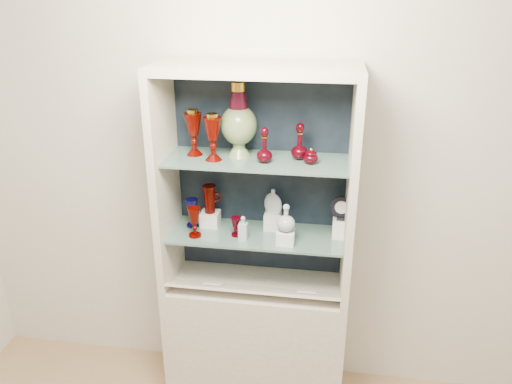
# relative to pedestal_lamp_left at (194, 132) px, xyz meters

# --- Properties ---
(wall_back) EXTENTS (3.50, 0.02, 2.80)m
(wall_back) POSITION_rel_pedestal_lamp_left_xyz_m (0.33, 0.17, -0.19)
(wall_back) COLOR beige
(wall_back) RESTS_ON ground
(cabinet_base) EXTENTS (1.00, 0.40, 0.75)m
(cabinet_base) POSITION_rel_pedestal_lamp_left_xyz_m (0.33, -0.05, -1.21)
(cabinet_base) COLOR #BCB29F
(cabinet_base) RESTS_ON ground
(cabinet_back_panel) EXTENTS (0.98, 0.02, 1.15)m
(cabinet_back_panel) POSITION_rel_pedestal_lamp_left_xyz_m (0.33, 0.14, -0.26)
(cabinet_back_panel) COLOR black
(cabinet_back_panel) RESTS_ON cabinet_base
(cabinet_side_left) EXTENTS (0.04, 0.40, 1.15)m
(cabinet_side_left) POSITION_rel_pedestal_lamp_left_xyz_m (-0.15, -0.05, -0.26)
(cabinet_side_left) COLOR #BCB29F
(cabinet_side_left) RESTS_ON cabinet_base
(cabinet_side_right) EXTENTS (0.04, 0.40, 1.15)m
(cabinet_side_right) POSITION_rel_pedestal_lamp_left_xyz_m (0.81, -0.05, -0.26)
(cabinet_side_right) COLOR #BCB29F
(cabinet_side_right) RESTS_ON cabinet_base
(cabinet_top_cap) EXTENTS (1.00, 0.40, 0.04)m
(cabinet_top_cap) POSITION_rel_pedestal_lamp_left_xyz_m (0.33, -0.05, 0.33)
(cabinet_top_cap) COLOR #BCB29F
(cabinet_top_cap) RESTS_ON cabinet_side_left
(shelf_lower) EXTENTS (0.92, 0.34, 0.01)m
(shelf_lower) POSITION_rel_pedestal_lamp_left_xyz_m (0.33, -0.03, -0.54)
(shelf_lower) COLOR slate
(shelf_lower) RESTS_ON cabinet_side_left
(shelf_upper) EXTENTS (0.92, 0.34, 0.01)m
(shelf_upper) POSITION_rel_pedestal_lamp_left_xyz_m (0.33, -0.03, -0.12)
(shelf_upper) COLOR slate
(shelf_upper) RESTS_ON cabinet_side_left
(label_ledge) EXTENTS (0.92, 0.17, 0.09)m
(label_ledge) POSITION_rel_pedestal_lamp_left_xyz_m (0.33, -0.16, -0.81)
(label_ledge) COLOR #BCB29F
(label_ledge) RESTS_ON cabinet_base
(label_card_0) EXTENTS (0.10, 0.06, 0.03)m
(label_card_0) POSITION_rel_pedestal_lamp_left_xyz_m (0.61, -0.16, -0.79)
(label_card_0) COLOR white
(label_card_0) RESTS_ON label_ledge
(label_card_1) EXTENTS (0.10, 0.06, 0.03)m
(label_card_1) POSITION_rel_pedestal_lamp_left_xyz_m (0.11, -0.16, -0.79)
(label_card_1) COLOR white
(label_card_1) RESTS_ON label_ledge
(pedestal_lamp_left) EXTENTS (0.10, 0.10, 0.24)m
(pedestal_lamp_left) POSITION_rel_pedestal_lamp_left_xyz_m (0.00, 0.00, 0.00)
(pedestal_lamp_left) COLOR #460500
(pedestal_lamp_left) RESTS_ON shelf_upper
(pedestal_lamp_right) EXTENTS (0.12, 0.12, 0.24)m
(pedestal_lamp_right) POSITION_rel_pedestal_lamp_left_xyz_m (0.12, -0.07, -0.00)
(pedestal_lamp_right) COLOR #460500
(pedestal_lamp_right) RESTS_ON shelf_upper
(enamel_urn) EXTENTS (0.21, 0.21, 0.38)m
(enamel_urn) POSITION_rel_pedestal_lamp_left_xyz_m (0.23, 0.02, 0.07)
(enamel_urn) COLOR #074810
(enamel_urn) RESTS_ON shelf_upper
(ruby_decanter_a) EXTENTS (0.10, 0.10, 0.20)m
(ruby_decanter_a) POSITION_rel_pedestal_lamp_left_xyz_m (0.37, -0.07, -0.02)
(ruby_decanter_a) COLOR #3A0008
(ruby_decanter_a) RESTS_ON shelf_upper
(ruby_decanter_b) EXTENTS (0.09, 0.09, 0.20)m
(ruby_decanter_b) POSITION_rel_pedestal_lamp_left_xyz_m (0.54, 0.01, -0.02)
(ruby_decanter_b) COLOR #3A0008
(ruby_decanter_b) RESTS_ON shelf_upper
(lidded_bowl) EXTENTS (0.08, 0.08, 0.08)m
(lidded_bowl) POSITION_rel_pedestal_lamp_left_xyz_m (0.60, -0.05, -0.08)
(lidded_bowl) COLOR #3A0008
(lidded_bowl) RESTS_ON shelf_upper
(cobalt_goblet) EXTENTS (0.07, 0.07, 0.16)m
(cobalt_goblet) POSITION_rel_pedestal_lamp_left_xyz_m (-0.03, 0.01, -0.46)
(cobalt_goblet) COLOR #0A0641
(cobalt_goblet) RESTS_ON shelf_lower
(ruby_goblet_tall) EXTENTS (0.07, 0.07, 0.16)m
(ruby_goblet_tall) POSITION_rel_pedestal_lamp_left_xyz_m (0.01, -0.10, -0.46)
(ruby_goblet_tall) COLOR #460500
(ruby_goblet_tall) RESTS_ON shelf_lower
(ruby_goblet_small) EXTENTS (0.07, 0.07, 0.11)m
(ruby_goblet_small) POSITION_rel_pedestal_lamp_left_xyz_m (0.22, -0.07, -0.49)
(ruby_goblet_small) COLOR #3A0008
(ruby_goblet_small) RESTS_ON shelf_lower
(riser_ruby_pitcher) EXTENTS (0.10, 0.10, 0.08)m
(riser_ruby_pitcher) POSITION_rel_pedestal_lamp_left_xyz_m (0.06, 0.03, -0.50)
(riser_ruby_pitcher) COLOR silver
(riser_ruby_pitcher) RESTS_ON shelf_lower
(ruby_pitcher) EXTENTS (0.14, 0.11, 0.16)m
(ruby_pitcher) POSITION_rel_pedestal_lamp_left_xyz_m (0.06, 0.03, -0.38)
(ruby_pitcher) COLOR #460500
(ruby_pitcher) RESTS_ON riser_ruby_pitcher
(clear_square_bottle) EXTENTS (0.05, 0.05, 0.13)m
(clear_square_bottle) POSITION_rel_pedestal_lamp_left_xyz_m (0.27, -0.10, -0.47)
(clear_square_bottle) COLOR #98A5B0
(clear_square_bottle) RESTS_ON shelf_lower
(riser_flat_flask) EXTENTS (0.09, 0.09, 0.09)m
(riser_flat_flask) POSITION_rel_pedestal_lamp_left_xyz_m (0.41, 0.05, -0.49)
(riser_flat_flask) COLOR silver
(riser_flat_flask) RESTS_ON shelf_lower
(flat_flask) EXTENTS (0.11, 0.08, 0.15)m
(flat_flask) POSITION_rel_pedestal_lamp_left_xyz_m (0.41, 0.05, -0.38)
(flat_flask) COLOR #ACB6C0
(flat_flask) RESTS_ON riser_flat_flask
(riser_clear_round_decanter) EXTENTS (0.09, 0.09, 0.07)m
(riser_clear_round_decanter) POSITION_rel_pedestal_lamp_left_xyz_m (0.49, -0.11, -0.50)
(riser_clear_round_decanter) COLOR silver
(riser_clear_round_decanter) RESTS_ON shelf_lower
(clear_round_decanter) EXTENTS (0.12, 0.12, 0.14)m
(clear_round_decanter) POSITION_rel_pedestal_lamp_left_xyz_m (0.49, -0.11, -0.40)
(clear_round_decanter) COLOR #98A5B0
(clear_round_decanter) RESTS_ON riser_clear_round_decanter
(riser_cameo_medallion) EXTENTS (0.08, 0.08, 0.10)m
(riser_cameo_medallion) POSITION_rel_pedestal_lamp_left_xyz_m (0.77, 0.00, -0.49)
(riser_cameo_medallion) COLOR silver
(riser_cameo_medallion) RESTS_ON shelf_lower
(cameo_medallion) EXTENTS (0.12, 0.05, 0.13)m
(cameo_medallion) POSITION_rel_pedestal_lamp_left_xyz_m (0.77, 0.00, -0.37)
(cameo_medallion) COLOR black
(cameo_medallion) RESTS_ON riser_cameo_medallion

